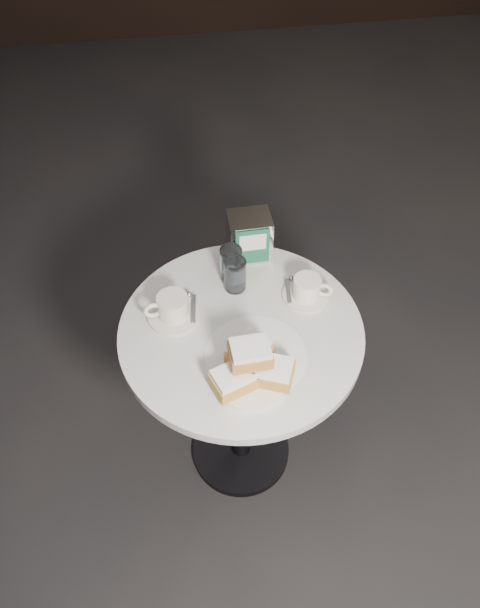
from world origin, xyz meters
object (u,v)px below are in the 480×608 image
beignet_plate (251,367)px  napkin_dispenser (249,237)px  coffee_cup_right (307,289)px  cafe_table (241,369)px  water_glass_left (231,264)px  coffee_cup_left (173,308)px  water_glass_right (235,275)px

beignet_plate → napkin_dispenser: bearing=81.2°
coffee_cup_right → beignet_plate: bearing=-107.5°
coffee_cup_right → napkin_dispenser: napkin_dispenser is taller
cafe_table → water_glass_left: (0.00, 0.21, 0.25)m
cafe_table → beignet_plate: bearing=-90.3°
napkin_dispenser → coffee_cup_left: bearing=-140.4°
water_glass_left → water_glass_right: (0.01, -0.05, -0.00)m
water_glass_left → napkin_dispenser: size_ratio=0.72×
coffee_cup_right → water_glass_left: water_glass_left is taller
beignet_plate → coffee_cup_left: size_ratio=1.36×
cafe_table → coffee_cup_left: bearing=157.7°
cafe_table → water_glass_right: bearing=87.4°
water_glass_right → water_glass_left: bearing=96.8°
beignet_plate → coffee_cup_left: (-0.19, 0.25, -0.02)m
water_glass_right → napkin_dispenser: bearing=64.1°
cafe_table → water_glass_left: water_glass_left is taller
cafe_table → water_glass_right: (0.01, 0.16, 0.25)m
napkin_dispenser → beignet_plate: bearing=-99.6°
beignet_plate → coffee_cup_right: bearing=51.1°
coffee_cup_right → napkin_dispenser: 0.25m
cafe_table → coffee_cup_left: (-0.19, 0.08, 0.23)m
beignet_plate → water_glass_right: size_ratio=2.20×
cafe_table → napkin_dispenser: bearing=76.4°
coffee_cup_right → napkin_dispenser: (-0.14, 0.20, 0.04)m
water_glass_right → napkin_dispenser: 0.15m
cafe_table → water_glass_left: bearing=89.5°
coffee_cup_right → napkin_dispenser: bearing=145.7°
coffee_cup_left → coffee_cup_right: coffee_cup_left is taller
water_glass_left → cafe_table: bearing=-90.5°
coffee_cup_right → water_glass_right: bearing=-178.1°
coffee_cup_right → water_glass_left: 0.24m
beignet_plate → coffee_cup_left: bearing=126.9°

